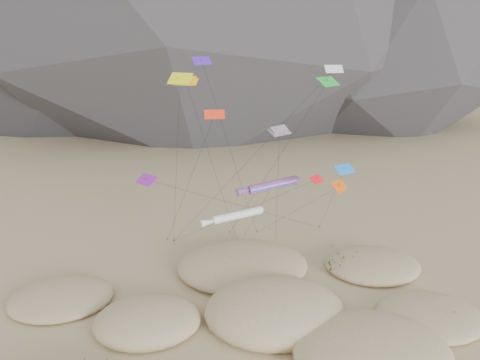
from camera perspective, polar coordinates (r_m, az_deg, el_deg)
name	(u,v)px	position (r m, az deg, el deg)	size (l,w,h in m)	color
ground	(271,346)	(46.66, 3.81, -19.55)	(500.00, 500.00, 0.00)	#CCB789
dunes	(254,320)	(48.63, 1.76, -16.70)	(49.13, 36.48, 4.52)	#CCB789
dune_grass	(263,315)	(49.24, 2.86, -16.07)	(41.73, 27.10, 1.46)	black
kite_stakes	(245,236)	(67.26, 0.59, -6.90)	(22.60, 7.05, 0.30)	#3F2D1E
rainbow_tube_kite	(271,186)	(52.77, 3.76, -0.68)	(7.66, 12.75, 12.44)	#D94616
white_tube_kite	(234,216)	(51.30, -0.71, -4.41)	(7.19, 14.64, 9.60)	silver
orange_parafoil	(187,83)	(51.93, -6.53, 11.66)	(8.04, 9.92, 23.56)	#FFB00D
multi_parafoil	(280,132)	(48.25, 4.84, 5.81)	(4.29, 14.21, 18.97)	#F71A38
delta_kites	(268,128)	(50.21, 3.49, 6.37)	(25.04, 20.09, 25.65)	blue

